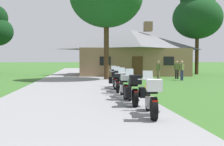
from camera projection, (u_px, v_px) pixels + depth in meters
ground_plane at (78, 82)px, 21.17m from camera, size 500.00×500.00×0.00m
asphalt_driveway at (77, 84)px, 19.19m from camera, size 6.40×80.00×0.06m
motorcycle_yellow_nearest_to_camera at (151, 97)px, 8.04m from camera, size 0.73×2.08×1.30m
motorcycle_green_second_in_row at (133, 90)px, 10.15m from camera, size 0.75×2.08×1.30m
motorcycle_green_third_in_row at (124, 85)px, 12.07m from camera, size 0.66×2.08×1.30m
motorcycle_blue_fourth_in_row at (117, 81)px, 14.31m from camera, size 0.68×2.08×1.30m
motorcycle_black_farthest_in_row at (115, 79)px, 16.21m from camera, size 0.80×2.08×1.30m
stone_lodge at (130, 51)px, 32.30m from camera, size 12.50×8.95×6.23m
bystander_olive_shirt_near_lodge at (177, 69)px, 25.21m from camera, size 0.52×0.33×1.67m
bystander_olive_shirt_beside_signpost at (182, 69)px, 23.21m from camera, size 0.45×0.40×1.67m
bystander_olive_shirt_by_tree at (158, 69)px, 24.41m from camera, size 0.36×0.49×1.69m
tree_right_of_lodge at (197, 12)px, 33.32m from camera, size 5.95×5.95×11.45m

